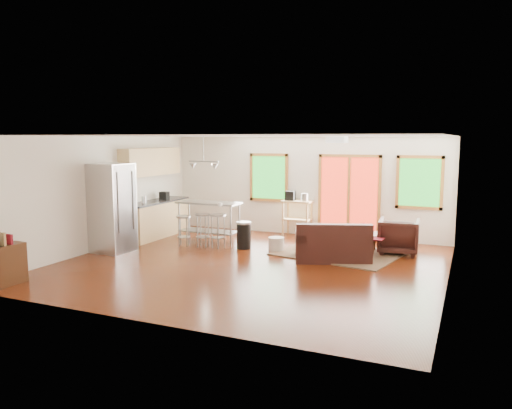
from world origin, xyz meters
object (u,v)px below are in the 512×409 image
at_px(rug, 338,253).
at_px(island, 209,214).
at_px(refrigerator, 112,208).
at_px(kitchen_cart, 296,205).
at_px(coffee_table, 353,235).
at_px(ottoman, 330,238).
at_px(loveseat, 333,245).
at_px(armchair, 399,235).

xyz_separation_m(rug, island, (-3.28, 0.04, 0.67)).
xyz_separation_m(refrigerator, kitchen_cart, (3.20, 3.43, -0.20)).
distance_m(coffee_table, ottoman, 0.64).
distance_m(ottoman, kitchen_cart, 1.69).
bearing_deg(ottoman, kitchen_cart, 138.66).
relative_size(coffee_table, ottoman, 1.77).
bearing_deg(refrigerator, rug, 23.04).
distance_m(coffee_table, refrigerator, 5.47).
distance_m(loveseat, coffee_table, 1.05).
xyz_separation_m(rug, armchair, (1.22, 0.55, 0.42)).
bearing_deg(kitchen_cart, coffee_table, -34.94).
height_order(armchair, kitchen_cart, kitchen_cart).
relative_size(refrigerator, kitchen_cart, 1.70).
distance_m(armchair, refrigerator, 6.43).
bearing_deg(coffee_table, ottoman, 161.68).
bearing_deg(refrigerator, coffee_table, 26.22).
bearing_deg(kitchen_cart, rug, -46.87).
bearing_deg(armchair, loveseat, 40.26).
xyz_separation_m(armchair, refrigerator, (-5.96, -2.33, 0.57)).
relative_size(loveseat, coffee_table, 1.52).
xyz_separation_m(coffee_table, armchair, (0.99, 0.14, 0.06)).
bearing_deg(armchair, refrigerator, 16.92).
relative_size(rug, refrigerator, 1.26).
xyz_separation_m(ottoman, kitchen_cart, (-1.19, 1.05, 0.59)).
relative_size(coffee_table, island, 0.73).
bearing_deg(island, rug, -0.78).
distance_m(island, kitchen_cart, 2.37).
bearing_deg(loveseat, island, 148.43).
height_order(rug, ottoman, ottoman).
height_order(coffee_table, island, island).
bearing_deg(rug, armchair, 24.39).
relative_size(ottoman, kitchen_cart, 0.55).
xyz_separation_m(coffee_table, island, (-3.51, -0.36, 0.31)).
xyz_separation_m(loveseat, ottoman, (-0.39, 1.22, -0.11)).
bearing_deg(armchair, kitchen_cart, -26.12).
bearing_deg(refrigerator, loveseat, 16.13).
bearing_deg(kitchen_cart, armchair, -21.68).
bearing_deg(armchair, coffee_table, 3.85).
distance_m(refrigerator, island, 2.36).
bearing_deg(ottoman, island, -169.17).
relative_size(loveseat, island, 1.11).
bearing_deg(loveseat, kitchen_cart, 104.63).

